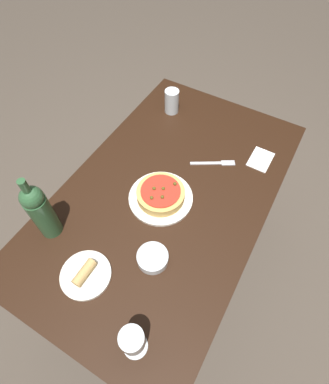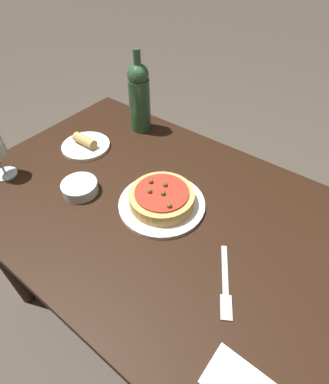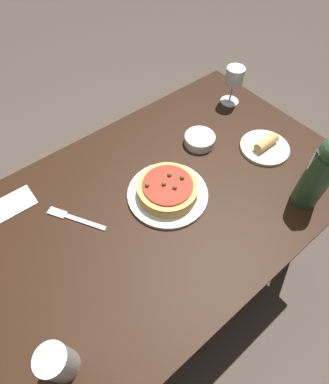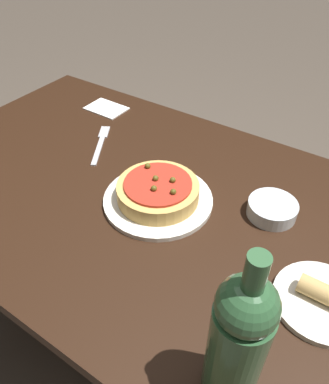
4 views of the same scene
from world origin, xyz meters
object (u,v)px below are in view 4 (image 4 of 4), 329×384
Objects in this scene: dining_table at (147,222)px; fork at (101,142)px; side_plate at (322,300)px; pizza at (158,191)px; wine_bottle at (238,341)px; side_bowl at (272,209)px; dinner_plate at (158,200)px.

fork is at bearing 155.51° from dining_table.
dining_table is at bearing 171.28° from side_plate.
pizza is at bearing -8.52° from dining_table.
wine_bottle is at bearing -41.28° from pizza.
pizza is (0.04, -0.01, 0.13)m from dining_table.
pizza is 1.72× the size of side_bowl.
pizza is 0.44m from wine_bottle.
side_plate reaches higher than dining_table.
fork is 0.70m from side_plate.
fork is (-0.28, 0.11, -0.03)m from pizza.
dinner_plate reaches higher than dining_table.
side_bowl is at bearing 133.91° from side_plate.
pizza reaches higher than side_bowl.
dinner_plate is at bearing 171.27° from side_plate.
side_plate is at bearing -46.09° from side_bowl.
dining_table is 4.35× the size of wine_bottle.
wine_bottle is at bearing -41.28° from dinner_plate.
wine_bottle is at bearing -38.58° from dining_table.
side_bowl is 0.23m from side_plate.
pizza is 0.30m from fork.
side_plate is at bearing -135.51° from fork.
fork is (-0.28, 0.11, -0.00)m from dinner_plate.
side_bowl is (0.24, 0.11, -0.02)m from pizza.
side_plate reaches higher than side_bowl.
fork is at bearing 157.63° from pizza.
dining_table is 0.52m from wine_bottle.
side_bowl is (0.28, 0.10, 0.11)m from dining_table.
wine_bottle is 0.73m from fork.
dining_table is at bearing 171.48° from pizza.
dinner_plate reaches higher than fork.
wine_bottle is (0.32, -0.28, 0.10)m from pizza.
pizza reaches higher than fork.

